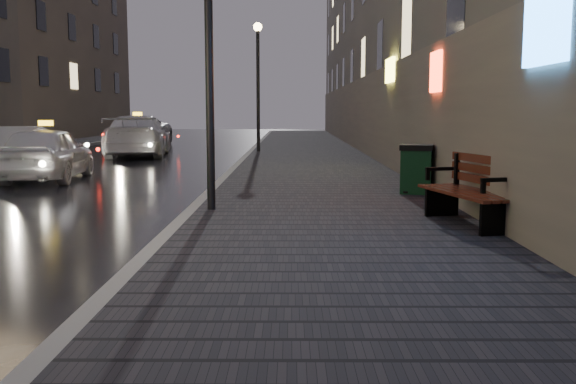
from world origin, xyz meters
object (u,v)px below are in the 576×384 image
Objects in this scene: lamp_near at (208,10)px; trash_bin at (417,168)px; taxi_mid at (138,136)px; taxi_near at (47,153)px; bench at (474,190)px; car_left_mid at (10,151)px; taxi_far at (139,131)px; lamp_far at (258,70)px.

lamp_near is 5.28× the size of trash_bin.
taxi_mid reaches higher than trash_bin.
lamp_near reaches higher than taxi_mid.
lamp_near is 8.24m from taxi_near.
taxi_mid is (-8.89, 16.50, 0.16)m from bench.
car_left_mid is at bearing -47.47° from taxi_near.
taxi_far reaches higher than car_left_mid.
taxi_mid is (-8.76, 12.83, 0.17)m from trash_bin.
taxi_near is at bearing 130.57° from lamp_near.
lamp_far is 11.63m from taxi_near.
taxi_far is (-6.57, 6.54, -2.72)m from lamp_far.
trash_bin is 22.91m from taxi_far.
lamp_near is 16.00m from lamp_far.
trash_bin is at bearing 152.52° from taxi_near.
bench is at bearing 135.93° from taxi_near.
lamp_far is 2.49× the size of bench.
lamp_near is at bearing 125.49° from taxi_near.
taxi_far is (-10.52, 20.35, 0.11)m from trash_bin.
trash_bin is (3.95, -13.81, -2.83)m from lamp_far.
car_left_mid is (-6.68, -8.61, -2.80)m from lamp_far.
taxi_near is at bearing 173.23° from trash_bin.
lamp_near and lamp_far have the same top height.
trash_bin is 11.83m from car_left_mid.
taxi_far reaches higher than bench.
bench is 26.28m from taxi_far.
lamp_far is at bearing 121.59° from trash_bin.
lamp_near reaches higher than taxi_near.
lamp_near is 1.26× the size of car_left_mid.
taxi_mid is at bearing 104.64° from bench.
lamp_far is 0.96× the size of taxi_far.
lamp_far reaches higher than taxi_mid.
lamp_far is 5.28× the size of trash_bin.
taxi_far is (-6.57, 22.54, -2.72)m from lamp_near.
lamp_far is (0.00, 16.00, 0.00)m from lamp_near.
trash_bin is at bearing 78.31° from bench.
taxi_mid is 7.73m from taxi_far.
lamp_near is 0.93× the size of taxi_mid.
lamp_near is at bearing -90.00° from lamp_far.
lamp_near is at bearing 146.27° from bench.
taxi_mid reaches higher than bench.
trash_bin is 9.73m from taxi_near.
lamp_far is at bearing 47.05° from car_left_mid.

